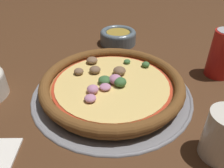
# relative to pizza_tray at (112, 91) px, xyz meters

# --- Properties ---
(ground_plane) EXTENTS (3.00, 3.00, 0.00)m
(ground_plane) POSITION_rel_pizza_tray_xyz_m (0.00, 0.00, -0.00)
(ground_plane) COLOR #4C2D19
(pizza_tray) EXTENTS (0.38, 0.38, 0.01)m
(pizza_tray) POSITION_rel_pizza_tray_xyz_m (0.00, 0.00, 0.00)
(pizza_tray) COLOR gray
(pizza_tray) RESTS_ON ground_plane
(pizza) EXTENTS (0.34, 0.34, 0.04)m
(pizza) POSITION_rel_pizza_tray_xyz_m (-0.00, 0.00, 0.02)
(pizza) COLOR #A86B33
(pizza) RESTS_ON pizza_tray
(bowl_near) EXTENTS (0.12, 0.12, 0.05)m
(bowl_near) POSITION_rel_pizza_tray_xyz_m (0.03, 0.28, 0.02)
(bowl_near) COLOR slate
(bowl_near) RESTS_ON ground_plane
(drinking_cup) EXTENTS (0.06, 0.06, 0.09)m
(drinking_cup) POSITION_rel_pizza_tray_xyz_m (0.17, -0.19, 0.04)
(drinking_cup) COLOR silver
(drinking_cup) RESTS_ON ground_plane
(beverage_can) EXTENTS (0.07, 0.07, 0.12)m
(beverage_can) POSITION_rel_pizza_tray_xyz_m (0.29, 0.07, 0.06)
(beverage_can) COLOR red
(beverage_can) RESTS_ON ground_plane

